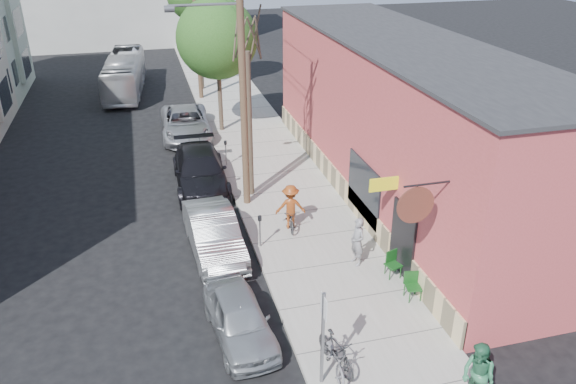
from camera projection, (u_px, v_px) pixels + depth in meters
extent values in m
plane|color=black|center=(205.00, 287.00, 18.44)|extent=(120.00, 120.00, 0.00)
cube|color=#A5A299|center=(260.00, 151.00, 28.93)|extent=(4.50, 58.00, 0.15)
cube|color=#B84446|center=(400.00, 122.00, 23.41)|extent=(5.00, 20.00, 6.50)
cube|color=#2B2B2D|center=(408.00, 41.00, 21.96)|extent=(5.20, 20.20, 0.12)
cube|color=#D9BD88|center=(341.00, 186.00, 24.03)|extent=(0.10, 20.00, 1.10)
cube|color=black|center=(403.00, 242.00, 18.49)|extent=(0.10, 1.60, 2.60)
cube|color=black|center=(364.00, 189.00, 21.39)|extent=(0.08, 3.00, 2.20)
cylinder|color=#592B20|center=(415.00, 205.00, 15.22)|extent=(1.10, 0.06, 1.10)
cube|color=yellow|center=(384.00, 184.00, 18.28)|extent=(1.00, 0.08, 0.45)
cube|color=#A7B499|center=(10.00, 26.00, 36.89)|extent=(1.10, 3.20, 7.00)
cube|color=slate|center=(323.00, 339.00, 13.86)|extent=(0.07, 0.07, 2.80)
cube|color=silver|center=(324.00, 307.00, 13.42)|extent=(0.02, 0.45, 0.60)
cylinder|color=slate|center=(260.00, 233.00, 20.20)|extent=(0.06, 0.06, 1.10)
cylinder|color=black|center=(260.00, 218.00, 19.94)|extent=(0.14, 0.14, 0.18)
cylinder|color=slate|center=(226.00, 154.00, 26.87)|extent=(0.06, 0.06, 1.10)
cylinder|color=black|center=(225.00, 143.00, 26.61)|extent=(0.14, 0.14, 0.18)
cylinder|color=#503A28|center=(243.00, 86.00, 21.38)|extent=(0.28, 0.28, 10.00)
cylinder|color=slate|center=(169.00, 9.00, 19.52)|extent=(0.35, 0.24, 0.24)
cylinder|color=#503A28|center=(196.00, 20.00, 35.02)|extent=(0.28, 0.28, 10.00)
cylinder|color=#44392C|center=(249.00, 126.00, 22.99)|extent=(0.24, 0.24, 6.12)
cylinder|color=#44392C|center=(220.00, 88.00, 30.59)|extent=(0.24, 0.24, 4.76)
sphere|color=#2C5C20|center=(217.00, 38.00, 29.41)|extent=(4.28, 4.28, 4.28)
cylinder|color=#44392C|center=(200.00, 44.00, 37.85)|extent=(0.24, 0.24, 6.07)
imported|color=gray|center=(357.00, 242.00, 19.04)|extent=(0.53, 0.70, 1.74)
imported|color=#2A6945|center=(478.00, 376.00, 13.43)|extent=(0.88, 1.02, 1.82)
imported|color=brown|center=(291.00, 207.00, 21.30)|extent=(1.24, 0.85, 1.77)
imported|color=black|center=(291.00, 217.00, 21.50)|extent=(0.79, 1.71, 0.87)
imported|color=black|center=(336.00, 352.00, 14.75)|extent=(0.87, 1.75, 1.01)
imported|color=slate|center=(334.00, 356.00, 14.66)|extent=(0.67, 1.79, 0.93)
imported|color=#A5AAAD|center=(240.00, 318.00, 15.99)|extent=(1.89, 3.95, 1.30)
imported|color=gray|center=(214.00, 234.00, 20.03)|extent=(1.88, 4.73, 1.53)
imported|color=black|center=(200.00, 171.00, 24.90)|extent=(2.36, 5.57, 1.60)
imported|color=#A5A8AD|center=(186.00, 123.00, 30.71)|extent=(2.73, 5.62, 1.54)
imported|color=silver|center=(125.00, 74.00, 38.33)|extent=(2.97, 9.33, 2.56)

